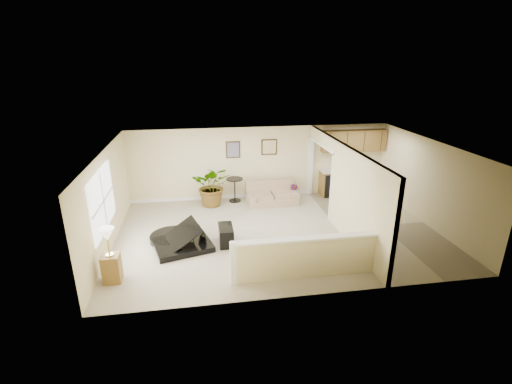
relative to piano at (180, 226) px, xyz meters
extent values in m
plane|color=tan|center=(2.70, 0.32, -0.56)|extent=(9.00, 9.00, 0.00)
cube|color=beige|center=(2.70, 3.32, 0.69)|extent=(9.00, 0.04, 2.50)
cube|color=beige|center=(2.70, -2.68, 0.69)|extent=(9.00, 0.04, 2.50)
cube|color=beige|center=(-1.80, 0.32, 0.69)|extent=(0.04, 6.00, 2.50)
cube|color=beige|center=(7.20, 0.32, 0.69)|extent=(0.04, 6.00, 2.50)
cube|color=silver|center=(2.70, 0.32, 1.94)|extent=(9.00, 6.00, 0.04)
cube|color=tan|center=(5.85, 0.32, -0.56)|extent=(2.70, 6.00, 0.01)
cube|color=beige|center=(4.50, -0.88, 0.69)|extent=(0.12, 3.60, 2.50)
cube|color=beige|center=(4.50, 2.10, 1.74)|extent=(0.12, 2.35, 0.40)
cube|color=beige|center=(2.85, -1.98, -0.09)|extent=(3.30, 0.12, 0.95)
cube|color=white|center=(2.85, -1.98, 0.40)|extent=(3.40, 0.22, 0.05)
cube|color=white|center=(1.20, -1.98, -0.06)|extent=(0.14, 0.14, 1.00)
cube|color=white|center=(-1.79, -0.18, 0.89)|extent=(0.05, 2.15, 1.45)
cube|color=#332512|center=(1.75, 3.30, 1.19)|extent=(0.48, 0.03, 0.58)
cube|color=#8C596C|center=(1.75, 3.28, 1.19)|extent=(0.40, 0.01, 0.50)
cube|color=#332512|center=(3.00, 3.30, 1.24)|extent=(0.55, 0.03, 0.55)
cube|color=silver|center=(3.00, 3.28, 1.24)|extent=(0.46, 0.01, 0.46)
cube|color=brown|center=(6.00, 3.02, -0.11)|extent=(2.30, 0.60, 0.90)
cube|color=beige|center=(6.00, 3.02, 0.36)|extent=(2.36, 0.65, 0.04)
cube|color=black|center=(5.20, 3.02, -0.13)|extent=(0.60, 0.60, 0.84)
cube|color=brown|center=(6.00, 3.14, 1.39)|extent=(2.30, 0.35, 0.75)
cube|color=black|center=(0.04, -0.14, 0.19)|extent=(1.70, 1.56, 0.29)
cylinder|color=black|center=(-0.11, 0.40, 0.19)|extent=(1.22, 1.22, 0.29)
cube|color=silver|center=(0.88, -0.14, 0.15)|extent=(0.47, 1.00, 0.02)
cube|color=black|center=(-0.06, -0.04, 0.46)|extent=(1.38, 1.38, 0.66)
cube|color=black|center=(1.18, -0.10, -0.32)|extent=(0.37, 0.74, 0.49)
cube|color=tan|center=(2.97, 2.59, -0.33)|extent=(1.71, 1.00, 0.47)
cube|color=tan|center=(2.97, 2.95, 0.15)|extent=(1.69, 0.27, 0.49)
cube|color=tan|center=(2.23, 2.59, 0.00)|extent=(0.23, 0.96, 0.18)
cube|color=tan|center=(3.71, 2.59, 0.00)|extent=(0.23, 0.96, 0.18)
cylinder|color=black|center=(1.75, 2.97, -0.55)|extent=(0.41, 0.41, 0.03)
cylinder|color=black|center=(1.75, 2.97, -0.15)|extent=(0.04, 0.04, 0.80)
cylinder|color=black|center=(1.75, 2.97, 0.24)|extent=(0.57, 0.57, 0.03)
cylinder|color=black|center=(0.99, 2.71, -0.42)|extent=(0.40, 0.40, 0.28)
imported|color=#144414|center=(0.99, 2.71, 0.14)|extent=(1.45, 1.32, 1.40)
cylinder|color=black|center=(3.77, 2.69, -0.46)|extent=(0.30, 0.30, 0.21)
imported|color=#144414|center=(3.77, 2.69, -0.27)|extent=(0.41, 0.41, 0.58)
cube|color=brown|center=(-1.45, -1.47, -0.24)|extent=(0.38, 0.38, 0.65)
cylinder|color=#AF9C3A|center=(-1.45, -1.47, 0.10)|extent=(0.17, 0.17, 0.02)
cylinder|color=#AF9C3A|center=(-1.45, -1.47, 0.32)|extent=(0.03, 0.03, 0.43)
cone|color=#FFF0D0|center=(-1.45, -1.47, 0.59)|extent=(0.35, 0.35, 0.28)
camera|label=1|loc=(0.58, -9.00, 4.14)|focal=26.00mm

